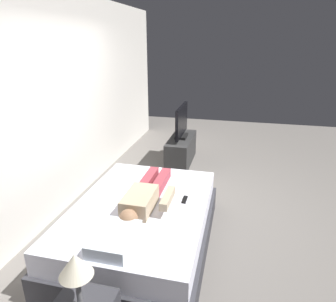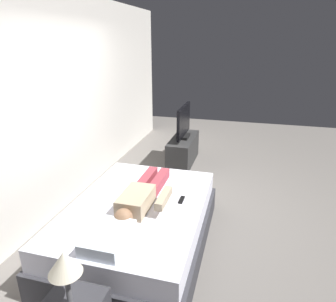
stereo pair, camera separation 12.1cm
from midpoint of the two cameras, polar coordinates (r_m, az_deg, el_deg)
ground_plane at (r=4.19m, az=1.36°, el=-10.99°), size 10.00×10.00×0.00m
back_wall at (r=4.60m, az=-17.33°, el=9.73°), size 6.40×0.10×2.80m
bed at (r=3.41m, az=-6.08°, el=-13.97°), size 2.05×1.46×0.54m
pillow at (r=2.69m, az=-11.48°, el=-16.13°), size 0.48×0.34×0.12m
person at (r=3.23m, az=-5.49°, el=-8.56°), size 1.26×0.46×0.18m
remote at (r=3.30m, az=2.16°, el=-9.25°), size 0.15×0.04×0.02m
tv_stand at (r=5.58m, az=1.90°, el=0.15°), size 1.10×0.40×0.50m
tv at (r=5.42m, az=1.97°, el=5.47°), size 0.88×0.20×0.59m
lamp at (r=2.11m, az=-18.93°, el=-20.05°), size 0.22×0.22×0.42m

